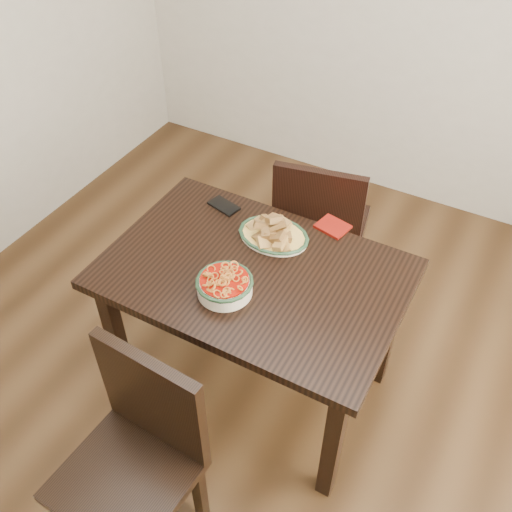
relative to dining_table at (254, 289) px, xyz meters
The scene contains 8 objects.
floor 0.65m from the dining_table, 102.33° to the left, with size 3.50×3.50×0.00m, color #372311.
dining_table is the anchor object (origin of this frame).
chair_far 0.67m from the dining_table, 89.26° to the left, with size 0.49×0.49×0.89m.
chair_near 0.74m from the dining_table, 93.77° to the right, with size 0.44×0.44×0.89m.
fish_plate 0.26m from the dining_table, 95.67° to the left, with size 0.29×0.23×0.11m.
noodle_bowl 0.21m from the dining_table, 104.16° to the right, with size 0.22×0.22×0.08m.
smartphone 0.43m from the dining_table, 137.07° to the left, with size 0.14×0.07×0.01m, color black.
napkin 0.43m from the dining_table, 66.28° to the left, with size 0.13×0.11×0.01m, color maroon.
Camera 1 is at (0.77, -1.41, 2.30)m, focal length 40.00 mm.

